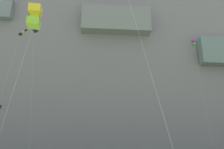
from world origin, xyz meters
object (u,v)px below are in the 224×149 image
object	(u,v)px
kite_box_upper_left	(34,16)
kite_diamond_upper_right	(34,36)
kite_box_far_right	(194,43)
kite_windsock_high_left	(23,33)

from	to	relation	value
kite_box_upper_left	kite_diamond_upper_right	distance (m)	24.02
kite_box_far_right	kite_windsock_high_left	world-z (taller)	kite_box_far_right
kite_box_far_right	kite_box_upper_left	distance (m)	35.76
kite_box_upper_left	kite_windsock_high_left	bearing A→B (deg)	111.94
kite_box_far_right	kite_diamond_upper_right	bearing A→B (deg)	-178.53
kite_box_far_right	kite_windsock_high_left	distance (m)	34.87
kite_box_far_right	kite_box_upper_left	xyz separation A→B (m)	(-26.52, -22.26, -8.95)
kite_windsock_high_left	kite_diamond_upper_right	bearing A→B (deg)	21.84
kite_box_far_right	kite_box_upper_left	size ratio (longest dim) A/B	1.57
kite_windsock_high_left	kite_diamond_upper_right	distance (m)	2.15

